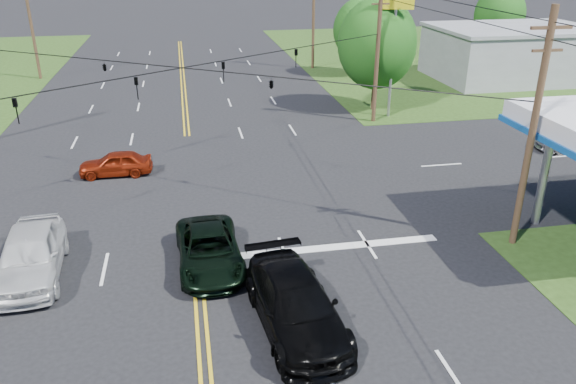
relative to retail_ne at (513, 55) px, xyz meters
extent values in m
plane|color=black|center=(-30.00, -20.00, -2.20)|extent=(280.00, 280.00, 0.00)
cube|color=#253E13|center=(5.00, 12.00, -2.20)|extent=(46.00, 48.00, 0.03)
cube|color=silver|center=(-25.00, -28.00, -2.20)|extent=(10.00, 0.50, 0.02)
cube|color=gray|center=(0.00, 0.00, 0.00)|extent=(14.00, 10.00, 4.40)
cylinder|color=#A5A5AA|center=(-15.00, -27.50, 0.12)|extent=(0.36, 0.36, 4.65)
cylinder|color=#3C2F19|center=(-17.00, -29.00, 2.55)|extent=(0.28, 0.28, 9.50)
cube|color=#3C2F19|center=(-17.00, -29.00, 6.50)|extent=(1.60, 0.12, 0.12)
cube|color=#3C2F19|center=(-17.00, -29.00, 5.70)|extent=(1.20, 0.10, 0.10)
cylinder|color=#3C2F19|center=(-17.00, -11.00, 2.55)|extent=(0.28, 0.28, 9.50)
cube|color=#3C2F19|center=(-17.00, -11.00, 5.70)|extent=(1.20, 0.10, 0.10)
cylinder|color=#3C2F19|center=(-43.00, 8.00, 2.80)|extent=(0.28, 0.28, 10.00)
cylinder|color=#3C2F19|center=(-17.00, 8.00, 2.80)|extent=(0.28, 0.28, 10.00)
imported|color=black|center=(-36.50, -24.50, 3.22)|extent=(0.17, 0.21, 1.05)
imported|color=black|center=(-32.08, -21.44, 3.22)|extent=(0.17, 0.21, 1.05)
imported|color=black|center=(-27.92, -18.56, 3.22)|extent=(0.17, 0.21, 1.05)
imported|color=black|center=(-23.50, -15.50, 3.22)|extent=(0.17, 0.21, 1.05)
imported|color=black|center=(-33.90, -17.30, 3.50)|extent=(1.24, 0.26, 0.50)
imported|color=black|center=(-26.10, -22.70, 3.50)|extent=(1.24, 0.26, 0.50)
cylinder|color=black|center=(-17.00, -22.00, 6.70)|extent=(0.04, 100.00, 0.04)
cylinder|color=black|center=(-17.00, -22.00, 6.10)|extent=(0.04, 100.00, 0.04)
cylinder|color=#3C2F19|center=(-16.00, -8.00, -0.55)|extent=(0.36, 0.36, 3.30)
ellipsoid|color=#134311|center=(-16.00, -8.00, 2.67)|extent=(5.70, 5.70, 6.60)
cylinder|color=#3C2F19|center=(-13.50, 4.00, -0.77)|extent=(0.36, 0.36, 2.86)
ellipsoid|color=#134311|center=(-13.50, 4.00, 2.03)|extent=(4.94, 4.94, 5.72)
cylinder|color=#3C2F19|center=(4.00, 10.00, -0.66)|extent=(0.36, 0.36, 3.08)
ellipsoid|color=#134311|center=(4.00, 10.00, 2.35)|extent=(5.32, 5.32, 6.16)
imported|color=black|center=(-29.50, -28.50, -1.49)|extent=(2.56, 5.22, 1.43)
imported|color=black|center=(-27.00, -32.83, -1.34)|extent=(2.98, 6.11, 1.71)
imported|color=silver|center=(-36.02, -28.00, -1.28)|extent=(2.51, 5.53, 1.84)
imported|color=maroon|center=(-33.89, -18.07, -1.55)|extent=(3.85, 1.58, 1.31)
cylinder|color=#A5A5AA|center=(-15.53, -10.00, 2.11)|extent=(0.20, 0.20, 8.63)
cube|color=yellow|center=(-15.53, -10.00, 5.83)|extent=(2.34, 0.94, 1.19)
camera|label=1|loc=(-30.02, -47.46, 9.16)|focal=35.00mm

